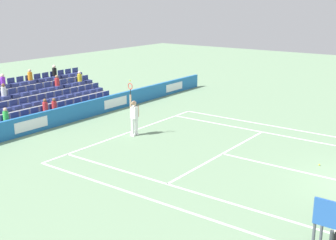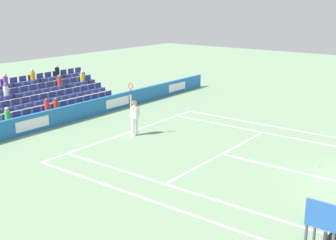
% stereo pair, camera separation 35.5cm
% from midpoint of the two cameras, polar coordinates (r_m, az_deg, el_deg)
% --- Properties ---
extents(line_baseline, '(10.97, 0.10, 0.01)m').
position_cam_midpoint_polar(line_baseline, '(22.52, -4.58, -1.58)').
color(line_baseline, white).
rests_on(line_baseline, ground).
extents(line_service, '(8.23, 0.10, 0.01)m').
position_cam_midpoint_polar(line_service, '(19.45, 7.59, -4.43)').
color(line_service, white).
rests_on(line_service, ground).
extents(line_centre_service, '(0.10, 6.40, 0.01)m').
position_cam_midpoint_polar(line_centre_service, '(18.19, 16.39, -6.36)').
color(line_centre_service, white).
rests_on(line_centre_service, ground).
extents(line_singles_sideline_left, '(0.10, 11.89, 0.01)m').
position_cam_midpoint_polar(line_singles_sideline_left, '(16.00, 1.53, -8.77)').
color(line_singles_sideline_left, white).
rests_on(line_singles_sideline_left, ground).
extents(line_singles_sideline_right, '(0.10, 11.89, 0.01)m').
position_cam_midpoint_polar(line_singles_sideline_right, '(22.77, 13.78, -1.79)').
color(line_singles_sideline_right, white).
rests_on(line_singles_sideline_right, ground).
extents(line_doubles_sideline_left, '(0.10, 11.89, 0.01)m').
position_cam_midpoint_polar(line_doubles_sideline_left, '(15.01, -1.59, -10.47)').
color(line_doubles_sideline_left, white).
rests_on(line_doubles_sideline_left, ground).
extents(line_doubles_sideline_right, '(0.10, 11.89, 0.01)m').
position_cam_midpoint_polar(line_doubles_sideline_right, '(23.99, 15.12, -1.01)').
color(line_doubles_sideline_right, white).
rests_on(line_doubles_sideline_right, ground).
extents(line_centre_mark, '(0.10, 0.20, 0.01)m').
position_cam_midpoint_polar(line_centre_mark, '(22.46, -4.39, -1.62)').
color(line_centre_mark, white).
rests_on(line_centre_mark, ground).
extents(sponsor_barrier, '(24.89, 0.22, 0.96)m').
position_cam_midpoint_polar(sponsor_barrier, '(25.10, -11.28, 1.08)').
color(sponsor_barrier, '#1E66AD').
rests_on(sponsor_barrier, ground).
extents(tennis_player, '(0.52, 0.39, 2.85)m').
position_cam_midpoint_polar(tennis_player, '(21.71, -3.92, 0.51)').
color(tennis_player, white).
rests_on(tennis_player, ground).
extents(umpire_chair, '(0.70, 0.70, 2.34)m').
position_cam_midpoint_polar(umpire_chair, '(10.76, 20.52, -13.51)').
color(umpire_chair, '#474C54').
rests_on(umpire_chair, ground).
extents(stadium_stand, '(8.06, 3.80, 2.60)m').
position_cam_midpoint_polar(stadium_stand, '(27.28, -15.43, 2.39)').
color(stadium_stand, gray).
rests_on(stadium_stand, ground).
extents(loose_tennis_ball, '(0.07, 0.07, 0.07)m').
position_cam_midpoint_polar(loose_tennis_ball, '(18.96, 19.63, -5.66)').
color(loose_tennis_ball, '#D1E533').
rests_on(loose_tennis_ball, ground).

